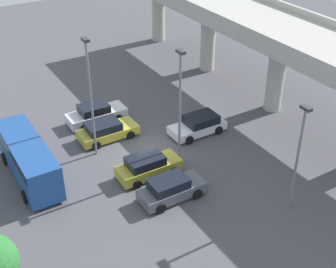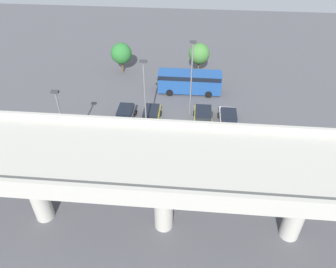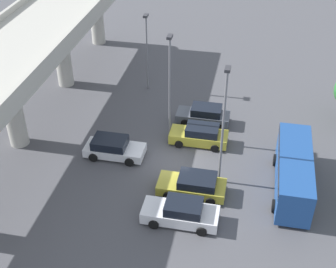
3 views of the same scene
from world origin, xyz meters
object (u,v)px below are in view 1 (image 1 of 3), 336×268
shuttle_bus (28,157)px  lamp_post_mid_lot (90,91)px  parked_car_4 (171,189)px  parked_car_2 (198,125)px  lamp_post_by_overpass (180,103)px  parked_car_0 (96,114)px  lamp_post_near_aisle (299,151)px  parked_car_1 (107,130)px  parked_car_3 (148,166)px

shuttle_bus → lamp_post_mid_lot: size_ratio=0.89×
parked_car_4 → parked_car_2: bearing=43.6°
lamp_post_mid_lot → lamp_post_by_overpass: 6.32m
parked_car_0 → lamp_post_near_aisle: 17.72m
parked_car_1 → lamp_post_by_overpass: bearing=-64.7°
lamp_post_near_aisle → lamp_post_mid_lot: (-11.90, -8.04, 0.88)m
shuttle_bus → lamp_post_by_overpass: 10.92m
parked_car_1 → parked_car_4: 8.83m
shuttle_bus → lamp_post_mid_lot: bearing=-87.2°
parked_car_0 → lamp_post_mid_lot: (4.35, -1.94, 4.45)m
parked_car_4 → lamp_post_near_aisle: 8.34m
lamp_post_near_aisle → parked_car_1: bearing=-154.4°
lamp_post_near_aisle → lamp_post_by_overpass: lamp_post_by_overpass is taller
parked_car_1 → lamp_post_near_aisle: lamp_post_near_aisle is taller
lamp_post_by_overpass → parked_car_2: bearing=129.2°
parked_car_0 → parked_car_4: size_ratio=1.11×
lamp_post_by_overpass → lamp_post_mid_lot: bearing=-135.2°
parked_car_2 → lamp_post_mid_lot: size_ratio=0.50×
lamp_post_mid_lot → lamp_post_by_overpass: bearing=44.8°
parked_car_2 → lamp_post_by_overpass: (3.04, -3.73, 4.38)m
parked_car_2 → parked_car_3: 6.81m
parked_car_0 → parked_car_2: 8.53m
lamp_post_mid_lot → parked_car_1: bearing=134.2°
parked_car_1 → lamp_post_by_overpass: (6.04, 2.86, 4.39)m
parked_car_1 → lamp_post_near_aisle: size_ratio=0.64×
lamp_post_mid_lot → parked_car_2: bearing=80.0°
shuttle_bus → lamp_post_by_overpass: bearing=-114.1°
shuttle_bus → lamp_post_by_overpass: (4.24, 9.46, 3.43)m
parked_car_3 → parked_car_4: 2.95m
parked_car_0 → lamp_post_by_overpass: 10.17m
parked_car_2 → parked_car_3: bearing=24.9°
parked_car_4 → lamp_post_near_aisle: bearing=-37.9°
parked_car_1 → lamp_post_mid_lot: bearing=-135.8°
lamp_post_mid_lot → parked_car_0: bearing=156.0°
parked_car_1 → lamp_post_mid_lot: lamp_post_mid_lot is taller
parked_car_4 → parked_car_3: bearing=91.3°
parked_car_1 → shuttle_bus: size_ratio=0.58×
parked_car_0 → lamp_post_near_aisle: lamp_post_near_aisle is taller
parked_car_3 → lamp_post_near_aisle: size_ratio=0.62×
parked_car_0 → parked_car_2: bearing=-42.8°
parked_car_0 → shuttle_bus: shuttle_bus is taller
shuttle_bus → lamp_post_mid_lot: (-0.24, 5.00, 3.53)m
parked_car_4 → lamp_post_by_overpass: lamp_post_by_overpass is taller
lamp_post_by_overpass → parked_car_4: bearing=-40.5°
parked_car_3 → parked_car_4: (2.95, 0.07, 0.00)m
parked_car_3 → parked_car_4: bearing=-88.7°
parked_car_3 → shuttle_bus: 8.16m
parked_car_1 → parked_car_0: bearing=83.1°
parked_car_0 → parked_car_4: 11.62m
parked_car_0 → lamp_post_mid_lot: size_ratio=0.54×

